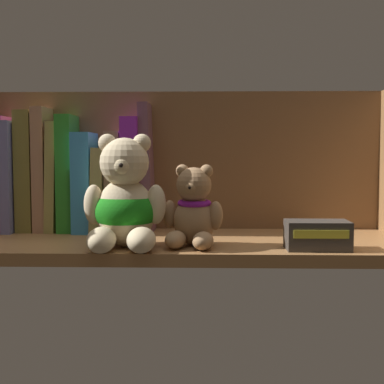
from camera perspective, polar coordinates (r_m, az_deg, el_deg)
shelf_board at (r=87.86cm, az=-2.25°, el=-5.94°), size 77.90×25.47×2.00cm
shelf_back_panel at (r=99.77cm, az=-1.77°, el=2.94°), size 80.30×1.20×28.44cm
book_1 at (r=104.40cm, az=-20.33°, el=1.92°), size 3.58×9.12×21.55cm
book_2 at (r=103.44cm, az=-18.93°, el=1.67°), size 1.75×12.88×20.52cm
book_3 at (r=102.50cm, az=-17.56°, el=2.24°), size 3.01×9.53×22.55cm
book_4 at (r=101.59cm, az=-16.03°, el=2.43°), size 2.22×9.71×23.14cm
book_5 at (r=100.98cm, az=-14.78°, el=1.68°), size 2.47×10.21×20.49cm
book_6 at (r=100.27cm, az=-13.40°, el=2.04°), size 2.74×10.84×21.70cm
book_7 at (r=99.55cm, az=-11.54°, el=1.12°), size 3.36×12.80×18.43cm
book_8 at (r=99.00cm, az=-9.85°, el=0.31°), size 2.69×14.38×15.70cm
book_9 at (r=98.42cm, az=-8.35°, el=1.18°), size 2.71×12.33×18.63cm
book_10 at (r=97.86cm, az=-6.52°, el=1.92°), size 3.12×13.11×21.17cm
book_11 at (r=97.47cm, az=-4.93°, el=2.71°), size 2.67×10.50×23.88cm
teddy_bear_larger at (r=80.24cm, az=-7.49°, el=-1.23°), size 12.87×13.41×17.69cm
teddy_bear_smaller at (r=80.98cm, az=0.17°, el=-2.16°), size 9.59×9.99×12.92cm
small_product_box at (r=80.75cm, az=13.77°, el=-4.68°), size 9.56×5.57×4.40cm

